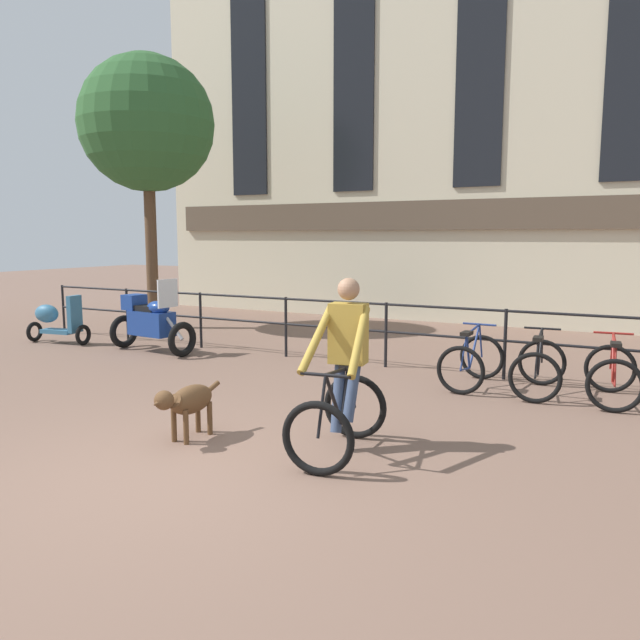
# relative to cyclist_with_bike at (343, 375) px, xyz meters

# --- Properties ---
(ground_plane) EXTENTS (60.00, 60.00, 0.00)m
(ground_plane) POSITION_rel_cyclist_with_bike_xyz_m (-1.11, -1.31, -0.76)
(ground_plane) COLOR #7A5B4C
(canal_railing) EXTENTS (15.05, 0.05, 1.05)m
(canal_railing) POSITION_rel_cyclist_with_bike_xyz_m (-1.11, 3.89, -0.05)
(canal_railing) COLOR black
(canal_railing) RESTS_ON ground_plane
(building_facade) EXTENTS (18.00, 0.72, 11.98)m
(building_facade) POSITION_rel_cyclist_with_bike_xyz_m (-1.11, 9.68, 5.20)
(building_facade) COLOR beige
(building_facade) RESTS_ON ground_plane
(cyclist_with_bike) EXTENTS (0.83, 1.25, 1.70)m
(cyclist_with_bike) POSITION_rel_cyclist_with_bike_xyz_m (0.00, 0.00, 0.00)
(cyclist_with_bike) COLOR black
(cyclist_with_bike) RESTS_ON ground_plane
(dog) EXTENTS (0.28, 0.99, 0.60)m
(dog) POSITION_rel_cyclist_with_bike_xyz_m (-1.57, -0.45, -0.35)
(dog) COLOR brown
(dog) RESTS_ON ground_plane
(parked_motorcycle) EXTENTS (1.78, 0.83, 1.35)m
(parked_motorcycle) POSITION_rel_cyclist_with_bike_xyz_m (-5.38, 3.12, -0.20)
(parked_motorcycle) COLOR black
(parked_motorcycle) RESTS_ON ground_plane
(parked_bicycle_near_lamp) EXTENTS (0.69, 1.13, 0.86)m
(parked_bicycle_near_lamp) POSITION_rel_cyclist_with_bike_xyz_m (0.44, 3.24, -0.41)
(parked_bicycle_near_lamp) COLOR black
(parked_bicycle_near_lamp) RESTS_ON ground_plane
(parked_bicycle_mid_left) EXTENTS (0.74, 1.15, 0.86)m
(parked_bicycle_mid_left) POSITION_rel_cyclist_with_bike_xyz_m (1.34, 3.24, -0.41)
(parked_bicycle_mid_left) COLOR black
(parked_bicycle_mid_left) RESTS_ON ground_plane
(parked_bicycle_mid_right) EXTENTS (0.77, 1.17, 0.86)m
(parked_bicycle_mid_right) POSITION_rel_cyclist_with_bike_xyz_m (2.24, 3.24, -0.41)
(parked_bicycle_mid_right) COLOR black
(parked_bicycle_mid_right) RESTS_ON ground_plane
(parked_scooter) EXTENTS (1.32, 0.58, 0.96)m
(parked_scooter) POSITION_rel_cyclist_with_bike_xyz_m (-7.70, 2.95, -0.30)
(parked_scooter) COLOR black
(parked_scooter) RESTS_ON ground_plane
(tree_canalside_left) EXTENTS (2.98, 2.98, 6.06)m
(tree_canalside_left) POSITION_rel_cyclist_with_bike_xyz_m (-7.47, 5.44, 3.78)
(tree_canalside_left) COLOR brown
(tree_canalside_left) RESTS_ON ground_plane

